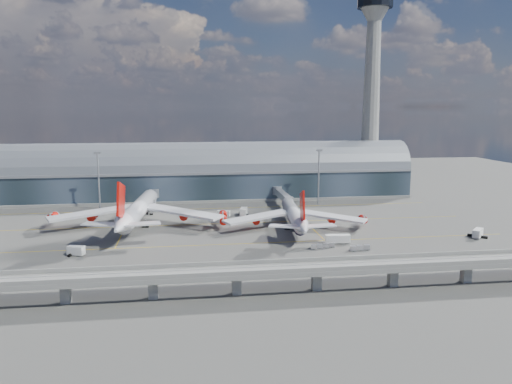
{
  "coord_description": "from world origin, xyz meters",
  "views": [
    {
      "loc": [
        -11.45,
        -170.43,
        45.19
      ],
      "look_at": [
        13.92,
        10.0,
        14.0
      ],
      "focal_mm": 35.0,
      "sensor_mm": 36.0,
      "label": 1
    }
  ],
  "objects": [
    {
      "name": "jet_bridge_left",
      "position": [
        -26.66,
        53.12,
        5.18
      ],
      "size": [
        4.4,
        28.0,
        7.25
      ],
      "color": "gray",
      "rests_on": "ground"
    },
    {
      "name": "floodlight_mast_right",
      "position": [
        50.0,
        55.0,
        13.63
      ],
      "size": [
        3.0,
        0.7,
        25.7
      ],
      "color": "gray",
      "rests_on": "ground"
    },
    {
      "name": "service_truck_2",
      "position": [
        38.12,
        -14.08,
        1.57
      ],
      "size": [
        8.48,
        3.11,
        3.01
      ],
      "rotation": [
        0.0,
        0.0,
        1.49
      ],
      "color": "silver",
      "rests_on": "ground"
    },
    {
      "name": "guideway",
      "position": [
        -0.0,
        -55.0,
        5.29
      ],
      "size": [
        220.0,
        8.5,
        7.2
      ],
      "color": "gray",
      "rests_on": "ground"
    },
    {
      "name": "cargo_train_1",
      "position": [
        31.73,
        -18.92,
        0.76
      ],
      "size": [
        8.79,
        3.57,
        1.45
      ],
      "rotation": [
        0.0,
        0.0,
        1.31
      ],
      "color": "gray",
      "rests_on": "ground"
    },
    {
      "name": "airliner_right",
      "position": [
        28.25,
        8.88,
        4.82
      ],
      "size": [
        56.11,
        58.67,
        18.6
      ],
      "rotation": [
        0.0,
        0.0,
        -0.09
      ],
      "color": "white",
      "rests_on": "ground"
    },
    {
      "name": "ground",
      "position": [
        0.0,
        0.0,
        0.0
      ],
      "size": [
        500.0,
        500.0,
        0.0
      ],
      "primitive_type": "plane",
      "color": "#474744",
      "rests_on": "ground"
    },
    {
      "name": "cargo_train_0",
      "position": [
        -2.75,
        -38.08,
        1.0
      ],
      "size": [
        8.66,
        2.32,
        1.92
      ],
      "rotation": [
        0.0,
        0.0,
        1.63
      ],
      "color": "gray",
      "rests_on": "ground"
    },
    {
      "name": "service_truck_3",
      "position": [
        89.01,
        -13.53,
        1.56
      ],
      "size": [
        6.07,
        6.26,
        3.05
      ],
      "rotation": [
        0.0,
        0.0,
        -0.75
      ],
      "color": "silver",
      "rests_on": "ground"
    },
    {
      "name": "service_truck_4",
      "position": [
        11.92,
        33.31,
        1.65
      ],
      "size": [
        3.86,
        6.09,
        3.26
      ],
      "rotation": [
        0.0,
        0.0,
        -0.24
      ],
      "color": "silver",
      "rests_on": "ground"
    },
    {
      "name": "airliner_left",
      "position": [
        -30.38,
        19.82,
        6.26
      ],
      "size": [
        68.45,
        71.96,
        21.91
      ],
      "rotation": [
        0.0,
        0.0,
        -0.09
      ],
      "color": "white",
      "rests_on": "ground"
    },
    {
      "name": "jet_bridge_right",
      "position": [
        31.89,
        51.18,
        5.18
      ],
      "size": [
        4.4,
        32.0,
        7.25
      ],
      "color": "gray",
      "rests_on": "ground"
    },
    {
      "name": "cargo_train_2",
      "position": [
        42.76,
        -23.14,
        0.82
      ],
      "size": [
        7.2,
        2.5,
        1.58
      ],
      "rotation": [
        0.0,
        0.0,
        1.42
      ],
      "color": "gray",
      "rests_on": "ground"
    },
    {
      "name": "service_truck_5",
      "position": [
        3.5,
        32.7,
        1.28
      ],
      "size": [
        5.56,
        3.66,
        2.51
      ],
      "rotation": [
        0.0,
        0.0,
        1.22
      ],
      "color": "silver",
      "rests_on": "ground"
    },
    {
      "name": "service_truck_1",
      "position": [
        -45.7,
        -16.15,
        1.48
      ],
      "size": [
        5.53,
        3.78,
        2.93
      ],
      "rotation": [
        0.0,
        0.0,
        1.25
      ],
      "color": "silver",
      "rests_on": "ground"
    },
    {
      "name": "floodlight_mast_left",
      "position": [
        -50.0,
        55.0,
        13.63
      ],
      "size": [
        3.0,
        0.7,
        25.7
      ],
      "color": "gray",
      "rests_on": "ground"
    },
    {
      "name": "terminal",
      "position": [
        0.0,
        77.99,
        11.34
      ],
      "size": [
        200.0,
        30.0,
        28.0
      ],
      "color": "#1E2B33",
      "rests_on": "ground"
    },
    {
      "name": "taxi_lines",
      "position": [
        0.0,
        22.11,
        0.01
      ],
      "size": [
        200.0,
        80.12,
        0.01
      ],
      "color": "gold",
      "rests_on": "ground"
    },
    {
      "name": "control_tower",
      "position": [
        85.0,
        83.0,
        51.64
      ],
      "size": [
        19.0,
        19.0,
        103.0
      ],
      "color": "gray",
      "rests_on": "ground"
    }
  ]
}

